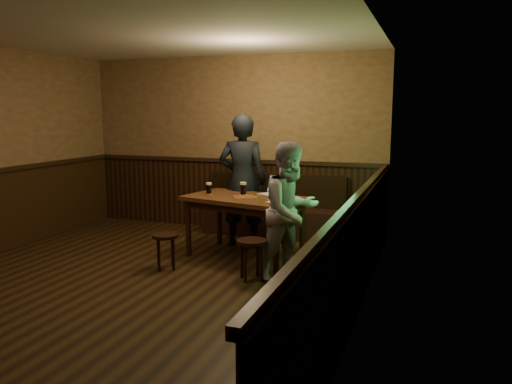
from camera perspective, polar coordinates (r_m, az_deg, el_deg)
The scene contains 12 objects.
room at distance 5.72m, azimuth -13.32°, elevation 1.71°, with size 5.04×6.04×2.84m.
bench at distance 7.81m, azimuth 2.08°, elevation -2.71°, with size 2.20×0.50×0.95m.
pub_table at distance 6.54m, azimuth -1.29°, elevation -1.47°, with size 1.68×1.19×0.82m.
stool_left at distance 6.24m, azimuth -10.31°, elevation -5.56°, with size 0.38×0.38×0.44m.
stool_right at distance 5.75m, azimuth -0.52°, elevation -6.40°, with size 0.41×0.41×0.47m.
pint_left at distance 6.76m, azimuth -5.41°, elevation 0.44°, with size 0.10×0.10×0.16m.
pint_mid at distance 6.66m, azimuth -1.48°, elevation 0.41°, with size 0.11×0.11×0.17m.
pint_right at distance 6.30m, azimuth 1.82°, elevation -0.06°, with size 0.12×0.12×0.18m.
laptop at distance 6.62m, azimuth 2.12°, elevation 0.17°, with size 0.45×0.42×0.25m.
menu at distance 6.12m, azimuth 2.32°, elevation -1.17°, with size 0.22×0.15×0.00m, color silver.
person_suit at distance 7.08m, azimuth -1.54°, elevation 1.29°, with size 0.69×0.45×1.89m, color black.
person_grey at distance 5.73m, azimuth 4.03°, elevation -2.19°, with size 0.77×0.60×1.58m, color #9A9A9F.
Camera 1 is at (3.09, -4.54, 1.92)m, focal length 35.00 mm.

